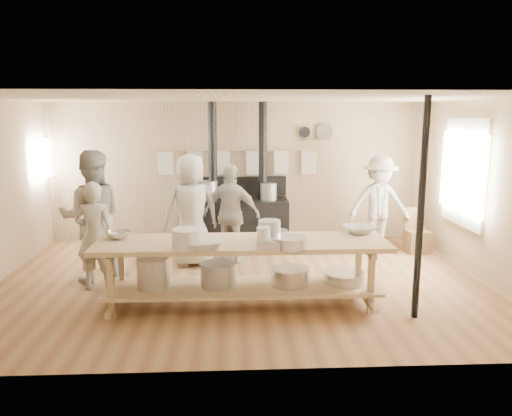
# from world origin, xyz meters

# --- Properties ---
(ground) EXTENTS (7.00, 7.00, 0.00)m
(ground) POSITION_xyz_m (0.00, 0.00, 0.00)
(ground) COLOR brown
(ground) RESTS_ON ground
(room_shell) EXTENTS (7.00, 7.00, 7.00)m
(room_shell) POSITION_xyz_m (0.00, 0.00, 1.62)
(room_shell) COLOR tan
(room_shell) RESTS_ON ground
(window_right) EXTENTS (0.09, 1.50, 1.65)m
(window_right) POSITION_xyz_m (3.47, 0.60, 1.50)
(window_right) COLOR beige
(window_right) RESTS_ON ground
(left_opening) EXTENTS (0.00, 0.90, 0.90)m
(left_opening) POSITION_xyz_m (-3.45, 2.00, 1.60)
(left_opening) COLOR white
(left_opening) RESTS_ON ground
(stove) EXTENTS (1.90, 0.75, 2.60)m
(stove) POSITION_xyz_m (-0.01, 2.12, 0.52)
(stove) COLOR black
(stove) RESTS_ON ground
(towel_rail) EXTENTS (3.00, 0.04, 0.47)m
(towel_rail) POSITION_xyz_m (0.00, 2.40, 1.56)
(towel_rail) COLOR tan
(towel_rail) RESTS_ON ground
(back_wall_shelf) EXTENTS (0.63, 0.14, 0.32)m
(back_wall_shelf) POSITION_xyz_m (1.46, 2.43, 2.00)
(back_wall_shelf) COLOR tan
(back_wall_shelf) RESTS_ON ground
(prep_table) EXTENTS (3.60, 0.90, 0.85)m
(prep_table) POSITION_xyz_m (-0.01, -0.90, 0.52)
(prep_table) COLOR tan
(prep_table) RESTS_ON ground
(support_post) EXTENTS (0.08, 0.08, 2.60)m
(support_post) POSITION_xyz_m (2.05, -1.35, 1.30)
(support_post) COLOR black
(support_post) RESTS_ON ground
(cook_far_left) EXTENTS (0.57, 0.39, 1.50)m
(cook_far_left) POSITION_xyz_m (-1.99, -0.16, 0.75)
(cook_far_left) COLOR #B1AF9D
(cook_far_left) RESTS_ON ground
(cook_left) EXTENTS (1.03, 0.87, 1.90)m
(cook_left) POSITION_xyz_m (-2.10, 0.19, 0.95)
(cook_left) COLOR #B1AF9D
(cook_left) RESTS_ON ground
(cook_center) EXTENTS (1.00, 0.78, 1.79)m
(cook_center) POSITION_xyz_m (-0.76, 0.88, 0.89)
(cook_center) COLOR #B1AF9D
(cook_center) RESTS_ON ground
(cook_right) EXTENTS (1.02, 0.68, 1.61)m
(cook_right) POSITION_xyz_m (-0.13, 1.00, 0.80)
(cook_right) COLOR #B1AF9D
(cook_right) RESTS_ON ground
(cook_by_window) EXTENTS (1.10, 0.64, 1.69)m
(cook_by_window) POSITION_xyz_m (2.45, 1.56, 0.84)
(cook_by_window) COLOR #B1AF9D
(cook_by_window) RESTS_ON ground
(chair) EXTENTS (0.39, 0.39, 0.77)m
(chair) POSITION_xyz_m (3.11, 1.45, 0.23)
(chair) COLOR brown
(chair) RESTS_ON ground
(bowl_white_a) EXTENTS (0.49, 0.49, 0.10)m
(bowl_white_a) POSITION_xyz_m (-0.45, -1.23, 0.90)
(bowl_white_a) COLOR silver
(bowl_white_a) RESTS_ON prep_table
(bowl_steel_a) EXTENTS (0.39, 0.39, 0.09)m
(bowl_steel_a) POSITION_xyz_m (-1.55, -0.71, 0.90)
(bowl_steel_a) COLOR silver
(bowl_steel_a) RESTS_ON prep_table
(bowl_white_b) EXTENTS (0.50, 0.50, 0.10)m
(bowl_white_b) POSITION_xyz_m (1.55, -0.57, 0.90)
(bowl_white_b) COLOR silver
(bowl_white_b) RESTS_ON prep_table
(bowl_steel_b) EXTENTS (0.33, 0.33, 0.09)m
(bowl_steel_b) POSITION_xyz_m (0.45, -0.74, 0.89)
(bowl_steel_b) COLOR silver
(bowl_steel_b) RESTS_ON prep_table
(roasting_pan) EXTENTS (0.46, 0.38, 0.09)m
(roasting_pan) POSITION_xyz_m (0.40, -1.23, 0.89)
(roasting_pan) COLOR #B2B2B7
(roasting_pan) RESTS_ON prep_table
(mixing_bowl_large) EXTENTS (0.50, 0.50, 0.13)m
(mixing_bowl_large) POSITION_xyz_m (0.56, -1.23, 0.91)
(mixing_bowl_large) COLOR silver
(mixing_bowl_large) RESTS_ON prep_table
(bucket_galv) EXTENTS (0.32, 0.32, 0.25)m
(bucket_galv) POSITION_xyz_m (0.34, -0.88, 0.98)
(bucket_galv) COLOR gray
(bucket_galv) RESTS_ON prep_table
(deep_bowl_enamel) EXTENTS (0.37, 0.37, 0.22)m
(deep_bowl_enamel) POSITION_xyz_m (-0.65, -1.18, 0.96)
(deep_bowl_enamel) COLOR silver
(deep_bowl_enamel) RESTS_ON prep_table
(pitcher) EXTENTS (0.20, 0.20, 0.25)m
(pitcher) POSITION_xyz_m (0.24, -1.23, 0.97)
(pitcher) COLOR silver
(pitcher) RESTS_ON prep_table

